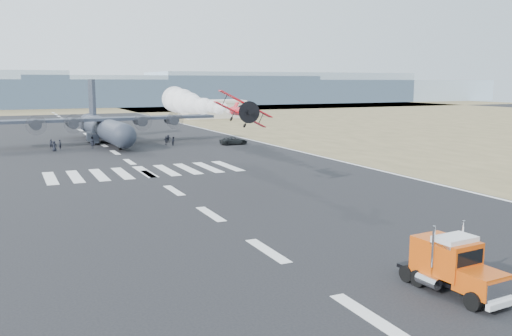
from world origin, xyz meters
TOP-DOWN VIEW (x-y plane):
  - ground at (0.00, 0.00)m, footprint 500.00×500.00m
  - scrub_far at (0.00, 230.00)m, footprint 500.00×80.00m
  - runway_markings at (0.00, 60.00)m, footprint 60.00×260.00m
  - ridge_seg_d at (0.00, 260.00)m, footprint 150.00×50.00m
  - ridge_seg_e at (65.00, 260.00)m, footprint 150.00×50.00m
  - ridge_seg_f at (130.00, 260.00)m, footprint 150.00×50.00m
  - ridge_seg_g at (195.00, 260.00)m, footprint 150.00×50.00m
  - hangar_right at (46.00, 150.00)m, footprint 20.50×12.50m
  - semi_truck at (6.30, 0.64)m, footprint 2.93×7.53m
  - aerobatic_biplane at (6.96, 32.99)m, footprint 5.95×5.89m
  - smoke_trail at (7.97, 58.09)m, footprint 4.13×30.40m
  - transport_aircraft at (0.93, 87.89)m, footprint 43.30×35.66m
  - support_vehicle at (23.04, 74.49)m, footprint 5.35×2.47m
  - crew_a at (-9.47, 82.49)m, footprint 0.62×0.52m
  - crew_b at (-2.17, 83.63)m, footprint 0.95×1.00m
  - crew_c at (-2.78, 79.02)m, footprint 1.20×0.90m
  - crew_d at (11.00, 79.30)m, footprint 1.00×0.51m
  - crew_e at (-9.30, 78.20)m, footprint 0.90×0.57m
  - crew_f at (12.45, 83.05)m, footprint 1.51×0.94m
  - crew_g at (-8.11, 80.62)m, footprint 0.68×0.76m
  - crew_h at (12.16, 78.23)m, footprint 0.90×0.95m

SIDE VIEW (x-z plane):
  - ground at x=0.00m, z-range 0.00..0.00m
  - scrub_far at x=0.00m, z-range 0.00..0.00m
  - runway_markings at x=0.00m, z-range 0.00..0.01m
  - support_vehicle at x=23.04m, z-range 0.00..1.48m
  - crew_f at x=12.45m, z-range 0.00..1.55m
  - crew_h at x=12.16m, z-range 0.00..1.68m
  - crew_a at x=-9.47m, z-range 0.00..1.69m
  - crew_c at x=-2.78m, z-range 0.00..1.69m
  - crew_d at x=11.00m, z-range 0.00..1.69m
  - crew_g at x=-8.11m, z-range 0.00..1.76m
  - crew_b at x=-2.17m, z-range 0.00..1.77m
  - crew_e at x=-9.30m, z-range 0.00..1.82m
  - semi_truck at x=6.30m, z-range -0.03..3.31m
  - hangar_right at x=46.00m, z-range 0.06..5.96m
  - transport_aircraft at x=0.93m, z-range -3.03..9.48m
  - ridge_seg_d at x=0.00m, z-range 0.00..13.00m
  - ridge_seg_g at x=195.00m, z-range 0.00..13.00m
  - ridge_seg_e at x=65.00m, z-range 0.00..15.00m
  - ridge_seg_f at x=130.00m, z-range 0.00..17.00m
  - aerobatic_biplane at x=6.96m, z-range 6.70..10.99m
  - smoke_trail at x=7.97m, z-range 6.99..11.12m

